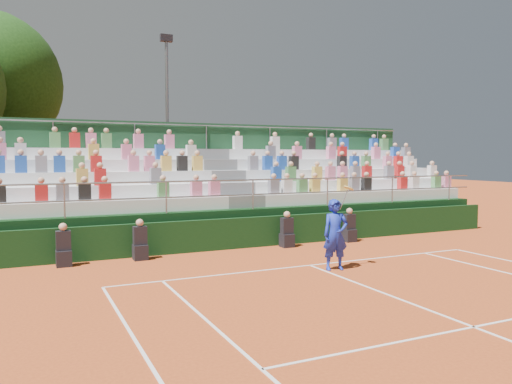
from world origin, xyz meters
name	(u,v)px	position (x,y,z in m)	size (l,w,h in m)	color
ground	(310,266)	(0.00, 0.00, 0.00)	(90.00, 90.00, 0.00)	#B84A1E
courtside_wall	(260,232)	(0.00, 3.20, 0.50)	(20.00, 0.15, 1.00)	black
line_officials	(222,237)	(-1.53, 2.75, 0.48)	(9.79, 0.40, 1.19)	black
grandstand	(224,206)	(0.01, 6.43, 1.08)	(20.00, 5.20, 4.40)	black
tennis_player	(336,235)	(0.34, -0.72, 0.94)	(0.91, 0.59, 2.22)	#172DB3
floodlight_mast	(167,112)	(-0.47, 12.94, 5.19)	(0.60, 0.25, 9.00)	gray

